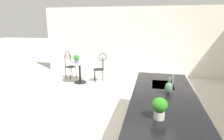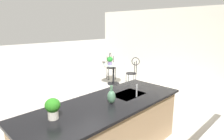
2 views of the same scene
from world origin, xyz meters
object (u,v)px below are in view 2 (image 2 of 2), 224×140
at_px(potted_plant_counter_far, 53,107).
at_px(vase_on_counter, 111,97).
at_px(potted_plant_on_table, 110,60).
at_px(chair_by_island, 111,65).
at_px(chair_near_window, 133,70).
at_px(bistro_table, 113,72).

xyz_separation_m(potted_plant_counter_far, vase_on_counter, (-0.90, 0.18, -0.05)).
height_order(potted_plant_on_table, vase_on_counter, vase_on_counter).
distance_m(chair_by_island, vase_on_counter, 4.79).
distance_m(chair_by_island, potted_plant_counter_far, 5.36).
xyz_separation_m(chair_by_island, vase_on_counter, (3.37, 3.37, 0.46)).
xyz_separation_m(chair_near_window, potted_plant_on_table, (0.41, -0.72, 0.33)).
distance_m(bistro_table, vase_on_counter, 4.06).
relative_size(bistro_table, potted_plant_counter_far, 2.86).
xyz_separation_m(chair_by_island, potted_plant_counter_far, (4.27, 3.20, 0.51)).
height_order(chair_by_island, potted_plant_on_table, chair_by_island).
relative_size(chair_near_window, potted_plant_counter_far, 3.72).
distance_m(bistro_table, chair_by_island, 0.77).
distance_m(potted_plant_on_table, potted_plant_counter_far, 4.54).
relative_size(chair_near_window, vase_on_counter, 3.62).
bearing_deg(bistro_table, potted_plant_counter_far, 34.30).
relative_size(chair_near_window, chair_by_island, 1.00).
bearing_deg(vase_on_counter, chair_by_island, -135.01).
bearing_deg(potted_plant_counter_far, chair_by_island, -143.21).
xyz_separation_m(bistro_table, potted_plant_counter_far, (3.81, 2.60, 0.63)).
distance_m(chair_by_island, potted_plant_on_table, 0.87).
relative_size(bistro_table, potted_plant_on_table, 2.80).
bearing_deg(bistro_table, chair_by_island, -127.83).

